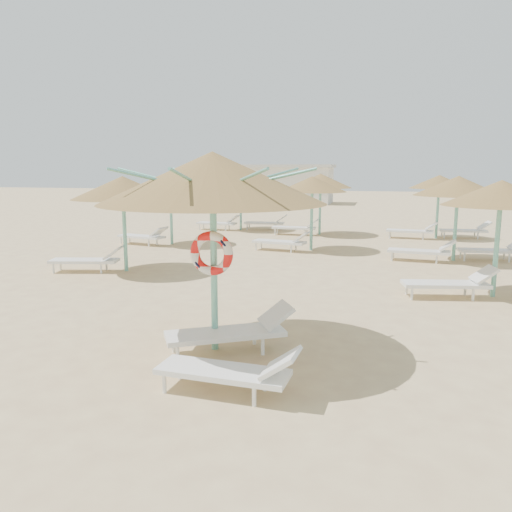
# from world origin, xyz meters

# --- Properties ---
(ground) EXTENTS (120.00, 120.00, 0.00)m
(ground) POSITION_xyz_m (0.00, 0.00, 0.00)
(ground) COLOR #D5BC82
(ground) RESTS_ON ground
(main_palapa) EXTENTS (3.55, 3.55, 3.19)m
(main_palapa) POSITION_xyz_m (-0.29, 0.11, 2.77)
(main_palapa) COLOR #6CBBA8
(main_palapa) RESTS_ON ground
(lounger_main_a) EXTENTS (2.07, 1.55, 0.74)m
(lounger_main_a) POSITION_xyz_m (0.05, 0.06, 0.35)
(lounger_main_a) COLOR white
(lounger_main_a) RESTS_ON ground
(lounger_main_b) EXTENTS (1.91, 0.68, 0.68)m
(lounger_main_b) POSITION_xyz_m (0.47, -1.42, 0.33)
(lounger_main_b) COLOR white
(lounger_main_b) RESTS_ON ground
(palapa_field) EXTENTS (14.54, 13.61, 2.72)m
(palapa_field) POSITION_xyz_m (-0.52, 10.90, 2.31)
(palapa_field) COLOR #6CBBA8
(palapa_field) RESTS_ON ground
(service_hut) EXTENTS (8.40, 4.40, 3.25)m
(service_hut) POSITION_xyz_m (-6.00, 35.00, 1.64)
(service_hut) COLOR silver
(service_hut) RESTS_ON ground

